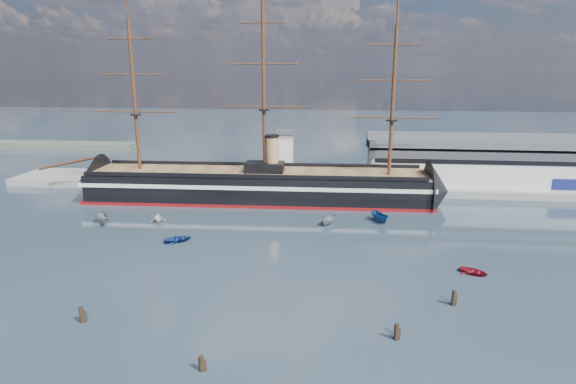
# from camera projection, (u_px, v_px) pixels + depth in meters

# --- Properties ---
(ground) EXTENTS (600.00, 600.00, 0.00)m
(ground) POSITION_uv_depth(u_px,v_px,m) (256.00, 224.00, 108.43)
(ground) COLOR #1C2B37
(ground) RESTS_ON ground
(quay) EXTENTS (180.00, 18.00, 2.00)m
(quay) POSITION_uv_depth(u_px,v_px,m) (310.00, 187.00, 142.01)
(quay) COLOR slate
(quay) RESTS_ON ground
(warehouse) EXTENTS (63.00, 21.00, 11.60)m
(warehouse) POSITION_uv_depth(u_px,v_px,m) (477.00, 161.00, 138.80)
(warehouse) COLOR #B7BABC
(warehouse) RESTS_ON ground
(quay_tower) EXTENTS (5.00, 5.00, 15.00)m
(quay_tower) POSITION_uv_depth(u_px,v_px,m) (286.00, 156.00, 137.40)
(quay_tower) COLOR silver
(quay_tower) RESTS_ON ground
(warship) EXTENTS (113.11, 18.85, 53.94)m
(warship) POSITION_uv_depth(u_px,v_px,m) (251.00, 185.00, 127.16)
(warship) COLOR black
(warship) RESTS_ON ground
(motorboat_a) EXTENTS (7.85, 6.51, 3.03)m
(motorboat_a) POSITION_uv_depth(u_px,v_px,m) (103.00, 224.00, 108.17)
(motorboat_a) COLOR slate
(motorboat_a) RESTS_ON ground
(motorboat_b) EXTENTS (2.84, 3.69, 1.61)m
(motorboat_b) POSITION_uv_depth(u_px,v_px,m) (178.00, 242.00, 97.49)
(motorboat_b) COLOR navy
(motorboat_b) RESTS_ON ground
(motorboat_c) EXTENTS (6.05, 4.39, 2.28)m
(motorboat_c) POSITION_uv_depth(u_px,v_px,m) (328.00, 225.00, 107.93)
(motorboat_c) COLOR slate
(motorboat_c) RESTS_ON ground
(motorboat_d) EXTENTS (7.06, 5.37, 2.38)m
(motorboat_d) POSITION_uv_depth(u_px,v_px,m) (158.00, 222.00, 109.84)
(motorboat_d) COLOR silver
(motorboat_d) RESTS_ON ground
(motorboat_e) EXTENTS (2.59, 3.14, 1.38)m
(motorboat_e) POSITION_uv_depth(u_px,v_px,m) (473.00, 274.00, 82.22)
(motorboat_e) COLOR maroon
(motorboat_e) RESTS_ON ground
(motorboat_f) EXTENTS (7.44, 5.59, 2.82)m
(motorboat_f) POSITION_uv_depth(u_px,v_px,m) (380.00, 222.00, 109.67)
(motorboat_f) COLOR navy
(motorboat_f) RESTS_ON ground
(piling_near_left) EXTENTS (0.64, 0.64, 3.04)m
(piling_near_left) POSITION_uv_depth(u_px,v_px,m) (82.00, 322.00, 66.71)
(piling_near_left) COLOR black
(piling_near_left) RESTS_ON ground
(piling_near_mid) EXTENTS (0.64, 0.64, 2.60)m
(piling_near_mid) POSITION_uv_depth(u_px,v_px,m) (202.00, 371.00, 56.07)
(piling_near_mid) COLOR black
(piling_near_mid) RESTS_ON ground
(piling_near_right) EXTENTS (0.64, 0.64, 3.01)m
(piling_near_right) POSITION_uv_depth(u_px,v_px,m) (396.00, 340.00, 62.44)
(piling_near_right) COLOR black
(piling_near_right) RESTS_ON ground
(piling_far_right) EXTENTS (0.64, 0.64, 3.13)m
(piling_far_right) POSITION_uv_depth(u_px,v_px,m) (453.00, 305.00, 71.43)
(piling_far_right) COLOR black
(piling_far_right) RESTS_ON ground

